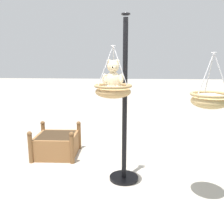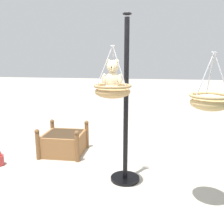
# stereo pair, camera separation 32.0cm
# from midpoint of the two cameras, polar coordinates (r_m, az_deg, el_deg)

# --- Properties ---
(ground_plane) EXTENTS (40.00, 40.00, 0.00)m
(ground_plane) POSITION_cam_midpoint_polar(r_m,az_deg,el_deg) (3.64, 2.54, -16.97)
(ground_plane) COLOR #A8A093
(display_pole_central) EXTENTS (0.44, 0.44, 2.40)m
(display_pole_central) POSITION_cam_midpoint_polar(r_m,az_deg,el_deg) (3.46, 5.99, -5.21)
(display_pole_central) COLOR black
(display_pole_central) RESTS_ON ground
(hanging_basket_with_teddy) EXTENTS (0.50, 0.50, 0.67)m
(hanging_basket_with_teddy) POSITION_cam_midpoint_polar(r_m,az_deg,el_deg) (3.09, 3.14, 5.26)
(hanging_basket_with_teddy) COLOR tan
(teddy_bear) EXTENTS (0.28, 0.25, 0.40)m
(teddy_bear) POSITION_cam_midpoint_polar(r_m,az_deg,el_deg) (3.05, 3.13, 8.43)
(teddy_bear) COLOR beige
(hanging_basket_left_high) EXTENTS (0.46, 0.46, 0.65)m
(hanging_basket_left_high) POSITION_cam_midpoint_polar(r_m,az_deg,el_deg) (2.94, 25.60, 2.33)
(hanging_basket_left_high) COLOR tan
(wooden_planter_box) EXTENTS (0.85, 0.83, 0.58)m
(wooden_planter_box) POSITION_cam_midpoint_polar(r_m,az_deg,el_deg) (4.68, -9.66, -7.24)
(wooden_planter_box) COLOR olive
(wooden_planter_box) RESTS_ON ground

